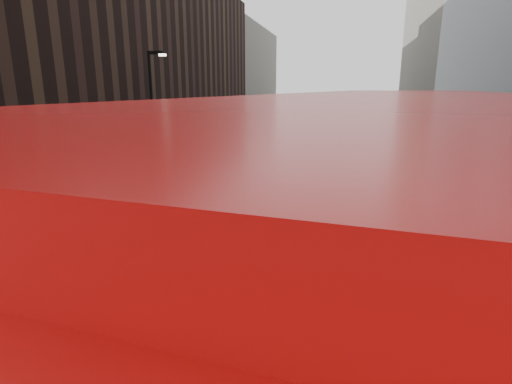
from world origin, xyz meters
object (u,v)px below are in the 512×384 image
Objects in this scene: red_bus at (391,242)px; grey_bus at (359,121)px; street_lamp at (153,107)px; car_b at (355,171)px; car_c at (352,147)px; car_a at (370,180)px.

red_bus reaches higher than grey_bus.
red_bus is 35.07m from grey_bus.
street_lamp reaches higher than red_bus.
street_lamp is at bearing 134.00° from red_bus.
grey_bus is at bearing 59.97° from street_lamp.
car_b is 9.59m from car_c.
grey_bus is 8.74m from car_c.
car_a is 0.96× the size of car_c.
red_bus is at bearing -52.34° from street_lamp.
grey_bus is 18.27m from car_b.
grey_bus is at bearing 89.75° from car_c.
car_a is at bearing -86.59° from grey_bus.
street_lamp is at bearing -130.04° from car_c.
car_b is (-0.18, 16.84, -2.22)m from red_bus.
grey_bus is 21.10m from car_a.
street_lamp is 0.59× the size of grey_bus.
grey_bus is 2.60× the size of car_a.
red_bus is at bearing -96.93° from car_b.
car_b is at bearing -85.87° from car_c.
red_bus is 26.53m from car_c.
car_b is 0.81× the size of car_c.
car_b is at bearing 10.46° from street_lamp.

